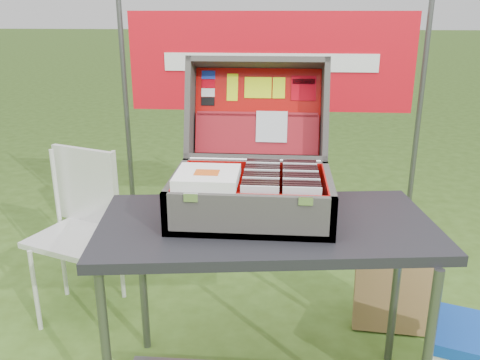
# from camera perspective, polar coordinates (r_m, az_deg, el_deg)

# --- Properties ---
(table) EXTENTS (1.36, 0.80, 0.81)m
(table) POSITION_cam_1_polar(r_m,az_deg,el_deg) (2.16, 2.80, -14.50)
(table) COLOR #222227
(table) RESTS_ON ground
(table_top) EXTENTS (1.36, 0.80, 0.04)m
(table_top) POSITION_cam_1_polar(r_m,az_deg,el_deg) (1.98, 2.97, -5.19)
(table_top) COLOR #222227
(table_top) RESTS_ON ground
(table_leg_fl) EXTENTS (0.04, 0.04, 0.77)m
(table_leg_fl) POSITION_cam_1_polar(r_m,az_deg,el_deg) (2.06, -14.83, -17.79)
(table_leg_fl) COLOR #59595B
(table_leg_fl) RESTS_ON ground
(table_leg_bl) EXTENTS (0.04, 0.04, 0.77)m
(table_leg_bl) POSITION_cam_1_polar(r_m,az_deg,el_deg) (2.48, -10.87, -10.73)
(table_leg_bl) COLOR #59595B
(table_leg_bl) RESTS_ON ground
(table_leg_br) EXTENTS (0.04, 0.04, 0.77)m
(table_leg_br) POSITION_cam_1_polar(r_m,az_deg,el_deg) (2.46, 17.07, -11.56)
(table_leg_br) COLOR #59595B
(table_leg_br) RESTS_ON ground
(suitcase) EXTENTS (0.62, 0.60, 0.57)m
(suitcase) POSITION_cam_1_polar(r_m,az_deg,el_deg) (1.98, 1.45, 4.16)
(suitcase) COLOR #5D5A54
(suitcase) RESTS_ON table
(suitcase_base_bottom) EXTENTS (0.62, 0.44, 0.02)m
(suitcase_base_bottom) POSITION_cam_1_polar(r_m,az_deg,el_deg) (2.01, 1.29, -3.75)
(suitcase_base_bottom) COLOR #5D5A54
(suitcase_base_bottom) RESTS_ON table_top
(suitcase_base_wall_front) EXTENTS (0.62, 0.02, 0.17)m
(suitcase_base_wall_front) POSITION_cam_1_polar(r_m,az_deg,el_deg) (1.79, 0.90, -4.20)
(suitcase_base_wall_front) COLOR #5D5A54
(suitcase_base_wall_front) RESTS_ON table_top
(suitcase_base_wall_back) EXTENTS (0.62, 0.02, 0.17)m
(suitcase_base_wall_back) POSITION_cam_1_polar(r_m,az_deg,el_deg) (2.18, 1.63, 0.07)
(suitcase_base_wall_back) COLOR #5D5A54
(suitcase_base_wall_back) RESTS_ON table_top
(suitcase_base_wall_left) EXTENTS (0.02, 0.44, 0.17)m
(suitcase_base_wall_left) POSITION_cam_1_polar(r_m,az_deg,el_deg) (2.03, -7.14, -1.60)
(suitcase_base_wall_left) COLOR #5D5A54
(suitcase_base_wall_left) RESTS_ON table_top
(suitcase_base_wall_right) EXTENTS (0.02, 0.44, 0.17)m
(suitcase_base_wall_right) POSITION_cam_1_polar(r_m,az_deg,el_deg) (1.99, 9.88, -2.08)
(suitcase_base_wall_right) COLOR #5D5A54
(suitcase_base_wall_right) RESTS_ON table_top
(suitcase_liner_floor) EXTENTS (0.57, 0.39, 0.01)m
(suitcase_liner_floor) POSITION_cam_1_polar(r_m,az_deg,el_deg) (2.01, 1.29, -3.35)
(suitcase_liner_floor) COLOR #BF0300
(suitcase_liner_floor) RESTS_ON suitcase_base_bottom
(suitcase_latch_left) EXTENTS (0.05, 0.01, 0.03)m
(suitcase_latch_left) POSITION_cam_1_polar(r_m,az_deg,el_deg) (1.78, -5.54, -1.96)
(suitcase_latch_left) COLOR silver
(suitcase_latch_left) RESTS_ON suitcase_base_wall_front
(suitcase_latch_right) EXTENTS (0.05, 0.01, 0.03)m
(suitcase_latch_right) POSITION_cam_1_polar(r_m,az_deg,el_deg) (1.75, 7.40, -2.33)
(suitcase_latch_right) COLOR silver
(suitcase_latch_right) RESTS_ON suitcase_base_wall_front
(suitcase_hinge) EXTENTS (0.56, 0.02, 0.02)m
(suitcase_hinge) POSITION_cam_1_polar(r_m,az_deg,el_deg) (2.17, 1.67, 2.25)
(suitcase_hinge) COLOR silver
(suitcase_hinge) RESTS_ON suitcase_base_wall_back
(suitcase_lid_back) EXTENTS (0.62, 0.15, 0.43)m
(suitcase_lid_back) POSITION_cam_1_polar(r_m,az_deg,el_deg) (2.34, 1.99, 7.65)
(suitcase_lid_back) COLOR #5D5A54
(suitcase_lid_back) RESTS_ON suitcase_base_wall_back
(suitcase_lid_rim_far) EXTENTS (0.62, 0.17, 0.07)m
(suitcase_lid_rim_far) POSITION_cam_1_polar(r_m,az_deg,el_deg) (2.30, 2.05, 13.03)
(suitcase_lid_rim_far) COLOR #5D5A54
(suitcase_lid_rim_far) RESTS_ON suitcase_lid_back
(suitcase_lid_rim_near) EXTENTS (0.62, 0.17, 0.07)m
(suitcase_lid_rim_near) POSITION_cam_1_polar(r_m,az_deg,el_deg) (2.25, 1.78, 2.54)
(suitcase_lid_rim_near) COLOR #5D5A54
(suitcase_lid_rim_near) RESTS_ON suitcase_lid_back
(suitcase_lid_rim_left) EXTENTS (0.02, 0.29, 0.47)m
(suitcase_lid_rim_left) POSITION_cam_1_polar(r_m,az_deg,el_deg) (2.30, -5.59, 7.92)
(suitcase_lid_rim_left) COLOR #5D5A54
(suitcase_lid_rim_left) RESTS_ON suitcase_lid_back
(suitcase_lid_rim_right) EXTENTS (0.02, 0.29, 0.47)m
(suitcase_lid_rim_right) POSITION_cam_1_polar(r_m,az_deg,el_deg) (2.27, 9.50, 7.62)
(suitcase_lid_rim_right) COLOR #5D5A54
(suitcase_lid_rim_right) RESTS_ON suitcase_lid_back
(suitcase_lid_liner) EXTENTS (0.57, 0.12, 0.38)m
(suitcase_lid_liner) POSITION_cam_1_polar(r_m,az_deg,el_deg) (2.32, 1.98, 7.69)
(suitcase_lid_liner) COLOR #BF0300
(suitcase_lid_liner) RESTS_ON suitcase_lid_back
(suitcase_liner_wall_front) EXTENTS (0.57, 0.01, 0.14)m
(suitcase_liner_wall_front) POSITION_cam_1_polar(r_m,az_deg,el_deg) (1.80, 0.93, -3.66)
(suitcase_liner_wall_front) COLOR #BF0300
(suitcase_liner_wall_front) RESTS_ON suitcase_base_bottom
(suitcase_liner_wall_back) EXTENTS (0.57, 0.01, 0.14)m
(suitcase_liner_wall_back) POSITION_cam_1_polar(r_m,az_deg,el_deg) (2.17, 1.61, 0.24)
(suitcase_liner_wall_back) COLOR #BF0300
(suitcase_liner_wall_back) RESTS_ON suitcase_base_bottom
(suitcase_liner_wall_left) EXTENTS (0.01, 0.39, 0.14)m
(suitcase_liner_wall_left) POSITION_cam_1_polar(r_m,az_deg,el_deg) (2.02, -6.73, -1.29)
(suitcase_liner_wall_left) COLOR #BF0300
(suitcase_liner_wall_left) RESTS_ON suitcase_base_bottom
(suitcase_liner_wall_right) EXTENTS (0.01, 0.39, 0.14)m
(suitcase_liner_wall_right) POSITION_cam_1_polar(r_m,az_deg,el_deg) (1.99, 9.47, -1.74)
(suitcase_liner_wall_right) COLOR #BF0300
(suitcase_liner_wall_right) RESTS_ON suitcase_base_bottom
(suitcase_lid_pocket) EXTENTS (0.55, 0.08, 0.18)m
(suitcase_lid_pocket) POSITION_cam_1_polar(r_m,az_deg,el_deg) (2.29, 1.89, 5.17)
(suitcase_lid_pocket) COLOR maroon
(suitcase_lid_pocket) RESTS_ON suitcase_lid_liner
(suitcase_pocket_edge) EXTENTS (0.54, 0.02, 0.02)m
(suitcase_pocket_edge) POSITION_cam_1_polar(r_m,az_deg,el_deg) (2.30, 1.94, 7.38)
(suitcase_pocket_edge) COLOR maroon
(suitcase_pocket_edge) RESTS_ON suitcase_lid_pocket
(suitcase_pocket_cd) EXTENTS (0.14, 0.05, 0.14)m
(suitcase_pocket_cd) POSITION_cam_1_polar(r_m,az_deg,el_deg) (2.28, 3.57, 5.99)
(suitcase_pocket_cd) COLOR silver
(suitcase_pocket_cd) RESTS_ON suitcase_lid_pocket
(lid_sticker_cc_a) EXTENTS (0.06, 0.01, 0.04)m
(lid_sticker_cc_a) POSITION_cam_1_polar(r_m,az_deg,el_deg) (2.36, -3.56, 11.70)
(lid_sticker_cc_a) COLOR #1933B2
(lid_sticker_cc_a) RESTS_ON suitcase_lid_liner
(lid_sticker_cc_b) EXTENTS (0.06, 0.01, 0.04)m
(lid_sticker_cc_b) POSITION_cam_1_polar(r_m,az_deg,el_deg) (2.35, -3.58, 10.74)
(lid_sticker_cc_b) COLOR #C70010
(lid_sticker_cc_b) RESTS_ON suitcase_lid_liner
(lid_sticker_cc_c) EXTENTS (0.06, 0.01, 0.04)m
(lid_sticker_cc_c) POSITION_cam_1_polar(r_m,az_deg,el_deg) (2.35, -3.61, 9.77)
(lid_sticker_cc_c) COLOR white
(lid_sticker_cc_c) RESTS_ON suitcase_lid_liner
(lid_sticker_cc_d) EXTENTS (0.06, 0.01, 0.04)m
(lid_sticker_cc_d) POSITION_cam_1_polar(r_m,az_deg,el_deg) (2.34, -3.63, 8.80)
(lid_sticker_cc_d) COLOR black
(lid_sticker_cc_d) RESTS_ON suitcase_lid_liner
(lid_card_neon_tall) EXTENTS (0.05, 0.04, 0.12)m
(lid_card_neon_tall) POSITION_cam_1_polar(r_m,az_deg,el_deg) (2.34, -0.86, 10.36)
(lid_card_neon_tall) COLOR #D8F613
(lid_card_neon_tall) RESTS_ON suitcase_lid_liner
(lid_card_neon_main) EXTENTS (0.12, 0.03, 0.09)m
(lid_card_neon_main) POSITION_cam_1_polar(r_m,az_deg,el_deg) (2.33, 2.04, 10.32)
(lid_card_neon_main) COLOR #D8F613
(lid_card_neon_main) RESTS_ON suitcase_lid_liner
(lid_card_neon_small) EXTENTS (0.06, 0.03, 0.09)m
(lid_card_neon_small) POSITION_cam_1_polar(r_m,az_deg,el_deg) (2.33, 4.39, 10.27)
(lid_card_neon_small) COLOR #D8F613
(lid_card_neon_small) RESTS_ON suitcase_lid_liner
(lid_sticker_band) EXTENTS (0.11, 0.04, 0.11)m
(lid_sticker_band) POSITION_cam_1_polar(r_m,az_deg,el_deg) (2.33, 7.16, 10.19)
(lid_sticker_band) COLOR #C70010
(lid_sticker_band) RESTS_ON suitcase_lid_liner
(lid_sticker_band_bar) EXTENTS (0.10, 0.01, 0.02)m
(lid_sticker_band_bar) POSITION_cam_1_polar(r_m,az_deg,el_deg) (2.33, 7.18, 10.92)
(lid_sticker_band_bar) COLOR black
(lid_sticker_band_bar) RESTS_ON suitcase_lid_liner
(cd_left_0) EXTENTS (0.14, 0.01, 0.16)m
(cd_left_0) POSITION_cam_1_polar(r_m,az_deg,el_deg) (1.82, 2.20, -3.03)
(cd_left_0) COLOR silver
(cd_left_0) RESTS_ON suitcase_liner_floor
(cd_left_1) EXTENTS (0.14, 0.01, 0.16)m
(cd_left_1) POSITION_cam_1_polar(r_m,az_deg,el_deg) (1.84, 2.24, -2.75)
(cd_left_1) COLOR black
(cd_left_1) RESTS_ON suitcase_liner_floor
(cd_left_2) EXTENTS (0.14, 0.01, 0.16)m
(cd_left_2) POSITION_cam_1_polar(r_m,az_deg,el_deg) (1.86, 2.27, -2.47)
(cd_left_2) COLOR black
(cd_left_2) RESTS_ON suitcase_liner_floor
(cd_left_3) EXTENTS (0.14, 0.01, 0.16)m
(cd_left_3) POSITION_cam_1_polar(r_m,az_deg,el_deg) (1.88, 2.30, -2.21)
(cd_left_3) COLOR black
(cd_left_3) RESTS_ON suitcase_liner_floor
(cd_left_4) EXTENTS (0.14, 0.01, 0.16)m
(cd_left_4) POSITION_cam_1_polar(r_m,az_deg,el_deg) (1.91, 2.33, -1.95)
(cd_left_4) COLOR silver
(cd_left_4) RESTS_ON suitcase_liner_floor
(cd_left_5) EXTENTS (0.14, 0.01, 0.16)m
(cd_left_5) POSITION_cam_1_polar(r_m,az_deg,el_deg) (1.93, 2.37, -1.69)
(cd_left_5) COLOR black
(cd_left_5) RESTS_ON suitcase_liner_floor
(cd_left_6) EXTENTS (0.14, 0.01, 0.16)m
(cd_left_6) POSITION_cam_1_polar(r_m,az_deg,el_deg) (1.95, 2.40, -1.44)
(cd_left_6) COLOR black
(cd_left_6) RESTS_ON suitcase_liner_floor
(cd_left_7) EXTENTS (0.14, 0.01, 0.16)m
(cd_left_7) POSITION_cam_1_polar(r_m,az_deg,el_deg) (1.98, 2.43, -1.20)
(cd_left_7) COLOR black
(cd_left_7) RESTS_ON suitcase_liner_floor
(cd_left_8) EXTENTS (0.14, 0.01, 0.16)m
(cd_left_8) POSITION_cam_1_polar(r_m,az_deg,el_deg) (2.00, 2.46, -0.96)
(cd_left_8) COLOR silver
(cd_left_8) RESTS_ON suitcase_liner_floor
(cd_left_9) EXTENTS (0.14, 0.01, 0.16)m
(cd_left_9) POSITION_cam_1_polar(r_m,az_deg,el_deg) (2.02, 2.48, -0.73)
(cd_left_9) COLOR black
(cd_left_9) RESTS_ON suitcase_liner_floor
(cd_left_10) EXTENTS (0.14, 0.01, 0.16)m
(cd_left_10) POSITION_cam_1_polar(r_m,az_deg,el_deg) (2.04, 2.51, -0.50)
(cd_left_10) COLOR black
(cd_left_10) RESTS_ON suitcase_liner_floor
(cd_left_11) EXTENTS (0.14, 0.01, 0.16)m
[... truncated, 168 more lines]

